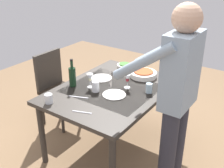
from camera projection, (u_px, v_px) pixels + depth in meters
name	position (u px, v px, depth m)	size (l,w,h in m)	color
ground_plane	(112.00, 146.00, 3.16)	(6.00, 6.00, 0.00)	#846647
dining_table	(112.00, 95.00, 2.88)	(1.36, 1.00, 0.73)	#332D28
chair_near	(55.00, 84.00, 3.42)	(0.40, 0.40, 0.91)	black
person_server	(176.00, 95.00, 2.21)	(0.42, 0.61, 1.69)	#2D2D38
wine_bottle	(72.00, 76.00, 2.86)	(0.07, 0.07, 0.30)	black
wine_glass_left	(90.00, 78.00, 2.83)	(0.07, 0.07, 0.15)	white
wine_glass_right	(127.00, 79.00, 2.82)	(0.07, 0.07, 0.15)	white
water_cup_near_left	(49.00, 99.00, 2.56)	(0.07, 0.07, 0.09)	silver
water_cup_near_right	(166.00, 74.00, 3.08)	(0.07, 0.07, 0.09)	silver
water_cup_far_left	(149.00, 88.00, 2.75)	(0.07, 0.07, 0.10)	silver
water_cup_far_right	(96.00, 86.00, 2.77)	(0.08, 0.08, 0.11)	silver
serving_bowl_pasta	(143.00, 74.00, 3.11)	(0.30, 0.30, 0.07)	white
side_bowl_salad	(124.00, 66.00, 3.32)	(0.18, 0.18, 0.07)	white
dinner_plate_near	(114.00, 95.00, 2.71)	(0.23, 0.23, 0.01)	white
dinner_plate_far	(101.00, 78.00, 3.07)	(0.23, 0.23, 0.01)	white
table_knife	(78.00, 97.00, 2.68)	(0.01, 0.20, 0.01)	silver
table_fork	(82.00, 112.00, 2.42)	(0.01, 0.18, 0.01)	silver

